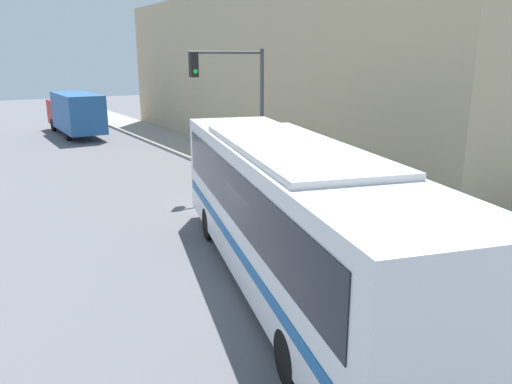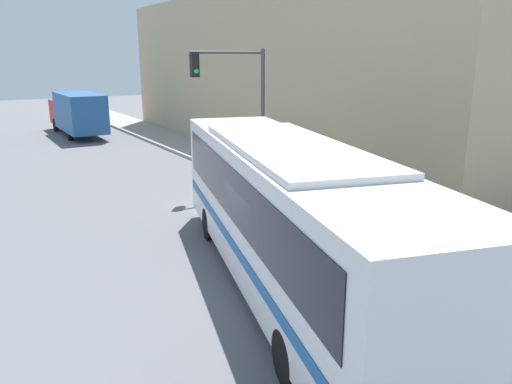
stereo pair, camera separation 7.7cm
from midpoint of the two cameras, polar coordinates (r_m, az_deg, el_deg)
The scene contains 9 objects.
ground_plane at distance 11.41m, azimuth 2.55°, elevation -11.80°, with size 120.00×120.00×0.00m, color slate.
sidewalk at distance 31.13m, azimuth -9.05°, elevation 5.61°, with size 2.93×70.00×0.15m.
building_facade at distance 29.25m, azimuth 2.09°, elevation 13.61°, with size 6.00×29.96×8.70m.
city_bus at distance 11.07m, azimuth 3.51°, elevation -1.82°, with size 5.57×12.13×3.39m.
delivery_truck at distance 36.01m, azimuth -20.05°, elevation 8.57°, with size 2.25×8.28×2.85m.
fire_hydrant at distance 16.42m, azimuth 11.46°, elevation -1.58°, with size 0.25×0.33×0.73m.
traffic_light_pole at distance 20.15m, azimuth -2.18°, elevation 11.31°, with size 3.28×0.35×5.33m.
parking_meter at distance 20.20m, azimuth 1.69°, elevation 3.15°, with size 0.14×0.14×1.17m.
pedestrian_near_corner at distance 21.98m, azimuth 3.40°, elevation 4.35°, with size 0.34×0.34×1.74m.
Camera 1 is at (-5.76, -8.37, 5.18)m, focal length 35.00 mm.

